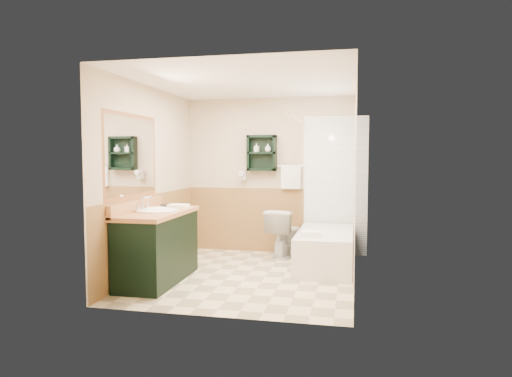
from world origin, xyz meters
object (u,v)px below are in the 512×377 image
Objects in this scene: hair_dryer at (243,175)px; vanity at (158,246)px; wall_shelf at (262,153)px; soap_bottle_b at (268,149)px; soap_bottle_a at (257,150)px; bathtub at (325,249)px; toilet at (285,233)px; vanity_book at (160,198)px.

hair_dryer is 2.14m from vanity.
wall_shelf is 0.41× the size of vanity.
wall_shelf reaches higher than soap_bottle_b.
hair_dryer is 0.58m from soap_bottle_b.
soap_bottle_b is at bearing 0.00° from soap_bottle_a.
bathtub is 0.83m from toilet.
wall_shelf reaches higher than soap_bottle_a.
wall_shelf is 2.55× the size of vanity_book.
soap_bottle_a reaches higher than hair_dryer.
wall_shelf is 0.46m from hair_dryer.
toilet is 1.35m from soap_bottle_a.
soap_bottle_a is (-0.08, -0.01, 0.05)m from wall_shelf.
vanity is (-0.59, -1.90, -0.78)m from hair_dryer.
vanity is at bearing -115.52° from wall_shelf.
soap_bottle_b is at bearing -2.89° from wall_shelf.
wall_shelf is 2.29× the size of hair_dryer.
vanity reaches higher than toilet.
soap_bottle_b is at bearing -19.10° from toilet.
vanity_book is (-0.17, 0.46, 0.53)m from vanity.
bathtub is at bearing -30.25° from hair_dryer.
soap_bottle_b is (0.99, 1.87, 1.19)m from vanity.
wall_shelf is at bearing -12.61° from toilet.
soap_bottle_b is (1.16, 1.41, 0.66)m from vanity_book.
soap_bottle_a is at bearing 31.56° from vanity_book.
hair_dryer is at bearing 172.28° from soap_bottle_a.
bathtub is (1.92, 1.13, -0.18)m from vanity.
wall_shelf is at bearing 3.63° from soap_bottle_a.
soap_bottle_a is at bearing -7.72° from hair_dryer.
bathtub is 2.30m from vanity_book.
vanity_book is 1.59× the size of soap_bottle_a.
wall_shelf reaches higher than vanity_book.
wall_shelf is at bearing 177.11° from soap_bottle_b.
vanity_book is 1.94m from soap_bottle_b.
soap_bottle_a is at bearing 66.42° from vanity.
bathtub is 1.81m from soap_bottle_b.
toilet is (0.70, -0.23, -0.85)m from hair_dryer.
soap_bottle_a reaches higher than toilet.
vanity_book is (-1.46, -1.21, 0.60)m from toilet.
soap_bottle_a is at bearing 180.00° from soap_bottle_b.
soap_bottle_a is (-1.10, 0.74, 1.35)m from bathtub.
vanity is at bearing -149.58° from bathtub.
soap_bottle_a is at bearing -8.13° from toilet.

